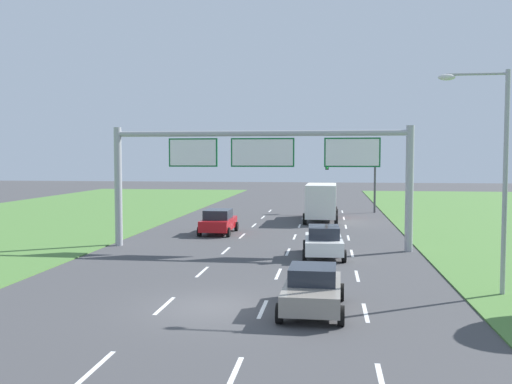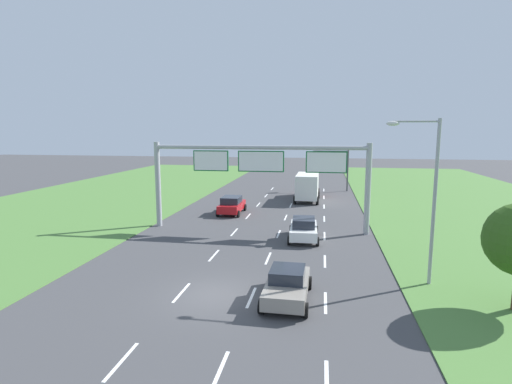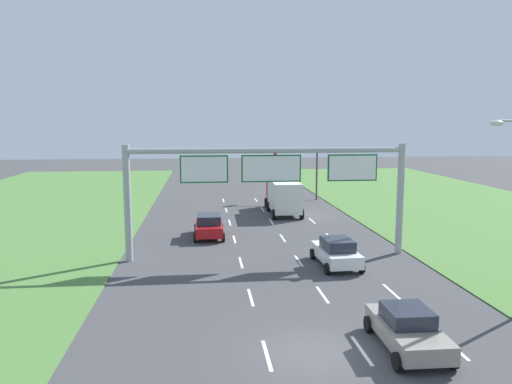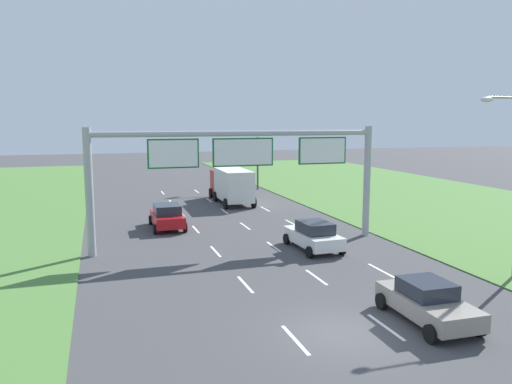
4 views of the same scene
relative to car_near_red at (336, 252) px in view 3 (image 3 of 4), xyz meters
The scene contains 10 objects.
ground_plane 11.39m from the car_near_red, 109.12° to the right, with size 200.00×200.00×0.00m, color #424244.
lane_dashes_inner_left 5.79m from the car_near_red, 162.45° to the right, with size 0.14×56.40×0.01m.
lane_dashes_inner_right 2.75m from the car_near_red, 138.70° to the right, with size 0.14×56.40×0.01m.
lane_dashes_slip 2.45m from the car_near_red, 48.49° to the right, with size 0.14×56.40×0.01m.
car_near_red is the anchor object (origin of this frame).
car_lead_silver 10.75m from the car_near_red, 91.37° to the right, with size 2.22×4.29×1.54m.
car_mid_lane 10.95m from the car_near_red, 131.50° to the left, with size 2.19×4.30×1.67m.
box_truck 17.24m from the car_near_red, 91.18° to the left, with size 2.77×7.68×3.07m.
sign_gantry 5.91m from the car_near_red, 146.68° to the left, with size 17.24×0.44×7.00m.
traffic_light_mast 25.03m from the car_near_red, 83.99° to the left, with size 4.76×0.49×5.60m.
Camera 3 is at (-3.96, -16.76, 8.28)m, focal length 35.00 mm.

